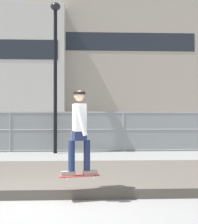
# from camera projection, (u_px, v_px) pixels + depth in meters

# --- Properties ---
(ground_plane) EXTENTS (120.00, 120.00, 0.00)m
(ground_plane) POSITION_uv_depth(u_px,v_px,m) (40.00, 208.00, 5.69)
(ground_plane) COLOR slate
(gravel_berm) EXTENTS (10.88, 3.92, 0.21)m
(gravel_berm) POSITION_uv_depth(u_px,v_px,m) (54.00, 176.00, 8.14)
(gravel_berm) COLOR #4C473F
(gravel_berm) RESTS_ON ground_plane
(skateboard) EXTENTS (0.82, 0.36, 0.07)m
(skateboard) POSITION_uv_depth(u_px,v_px,m) (79.00, 176.00, 6.15)
(skateboard) COLOR #B22D2D
(skater) EXTENTS (0.73, 0.61, 1.67)m
(skater) POSITION_uv_depth(u_px,v_px,m) (79.00, 128.00, 6.16)
(skater) COLOR gray
(skater) RESTS_ON skateboard
(chain_fence) EXTENTS (26.02, 0.06, 1.85)m
(chain_fence) POSITION_uv_depth(u_px,v_px,m) (67.00, 131.00, 14.34)
(chain_fence) COLOR gray
(chain_fence) RESTS_ON ground_plane
(street_lamp) EXTENTS (0.44, 0.44, 6.70)m
(street_lamp) POSITION_uv_depth(u_px,v_px,m) (55.00, 59.00, 13.82)
(street_lamp) COLOR black
(street_lamp) RESTS_ON ground_plane
(parked_car_near) EXTENTS (4.47, 2.09, 1.66)m
(parked_car_near) POSITION_uv_depth(u_px,v_px,m) (29.00, 130.00, 17.21)
(parked_car_near) COLOR silver
(parked_car_near) RESTS_ON ground_plane
(parked_car_mid) EXTENTS (4.51, 2.16, 1.66)m
(parked_car_mid) POSITION_uv_depth(u_px,v_px,m) (133.00, 130.00, 17.78)
(parked_car_mid) COLOR maroon
(parked_car_mid) RESTS_ON ground_plane
(office_block) EXTENTS (24.38, 10.43, 18.85)m
(office_block) POSITION_uv_depth(u_px,v_px,m) (111.00, 64.00, 47.68)
(office_block) COLOR #9E9384
(office_block) RESTS_ON ground_plane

